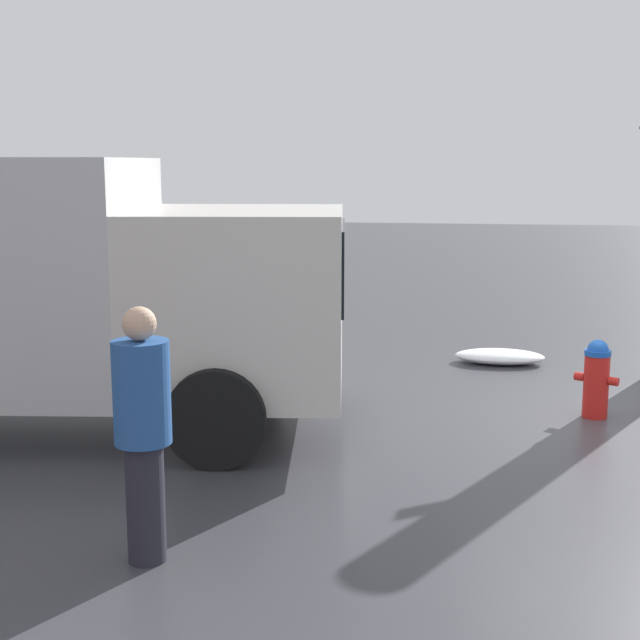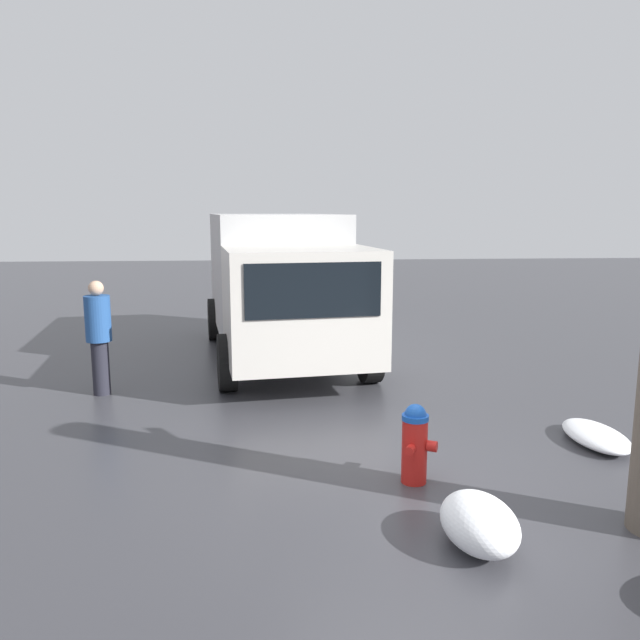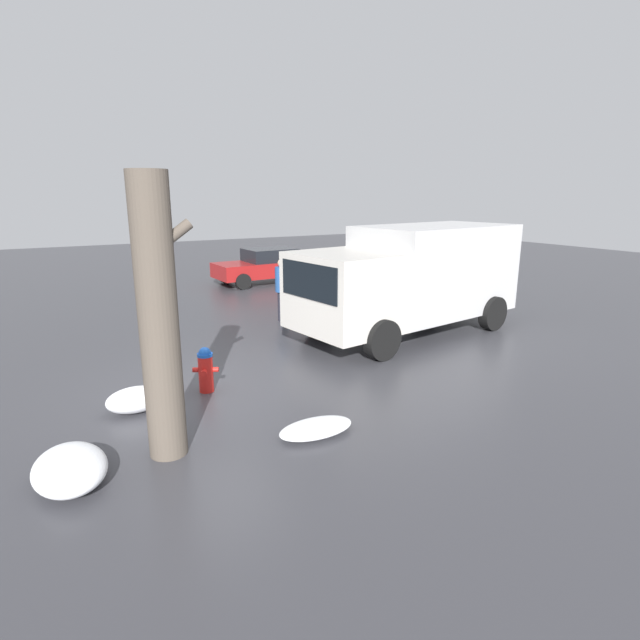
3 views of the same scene
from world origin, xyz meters
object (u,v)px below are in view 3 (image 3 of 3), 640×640
Objects in this scene: tree_trunk at (159,320)px; delivery_truck at (412,276)px; parked_car at (267,265)px; fire_hydrant at (206,369)px; pedestrian at (282,287)px.

tree_trunk reaches higher than delivery_truck.
tree_trunk is 0.91× the size of parked_car.
delivery_truck is (5.83, 1.30, 1.05)m from fire_hydrant.
pedestrian is at bearing 157.37° from parked_car.
delivery_truck reaches higher than pedestrian.
parked_car is at bearing 177.16° from fire_hydrant.
delivery_truck is at bearing 129.18° from fire_hydrant.
delivery_truck is 3.67m from pedestrian.
fire_hydrant is 0.20× the size of parked_car.
tree_trunk is at bearing 145.02° from pedestrian.
delivery_truck is 1.55× the size of parked_car.
tree_trunk is at bearing 147.78° from parked_car.
delivery_truck is 8.77m from parked_car.
pedestrian is (4.63, 5.99, -0.95)m from tree_trunk.
tree_trunk reaches higher than parked_car.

